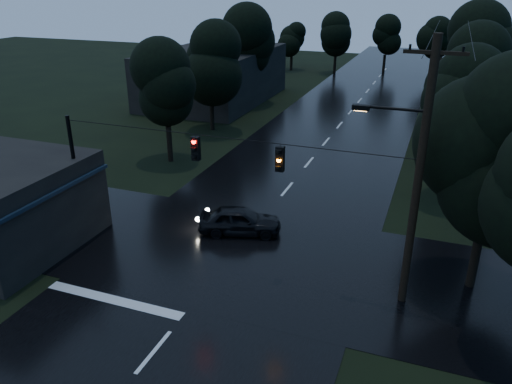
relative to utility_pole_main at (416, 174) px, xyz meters
The scene contains 15 objects.
main_road 21.06m from the utility_pole_main, 111.30° to the left, with size 12.00×120.00×0.02m, color black.
cross_street 9.14m from the utility_pole_main, behind, with size 60.00×9.00×0.02m, color black.
building_far_left 36.15m from the utility_pole_main, 126.44° to the left, with size 10.00×16.00×5.00m, color black.
utility_pole_main is the anchor object (origin of this frame).
utility_pole_far 17.08m from the utility_pole_main, 87.00° to the left, with size 2.00×0.30×7.50m.
anchor_pole_left 15.08m from the utility_pole_main, behind, with size 0.18×0.18×6.00m, color black.
span_signals 6.85m from the utility_pole_main, behind, with size 15.00×0.37×1.12m.
tree_corner_near 3.35m from the utility_pole_main, 37.67° to the left, with size 4.48×4.48×9.44m.
tree_left_a 19.76m from the utility_pole_main, 146.16° to the left, with size 3.92×3.92×8.26m.
tree_left_b 25.50m from the utility_pole_main, 131.84° to the left, with size 4.20×4.20×8.85m.
tree_left_c 33.94m from the utility_pole_main, 121.27° to the left, with size 4.48×4.48×9.44m.
tree_right_a 11.12m from the utility_pole_main, 81.77° to the left, with size 4.20×4.20×8.85m.
tree_right_b 19.14m from the utility_pole_main, 83.42° to the left, with size 4.48×4.48×9.44m.
tree_right_c 29.16m from the utility_pole_main, 84.50° to the left, with size 4.76×4.76×10.03m.
car 9.63m from the utility_pole_main, 159.65° to the left, with size 1.61×4.00×1.36m, color black.
Camera 1 is at (7.89, -6.20, 11.57)m, focal length 35.00 mm.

